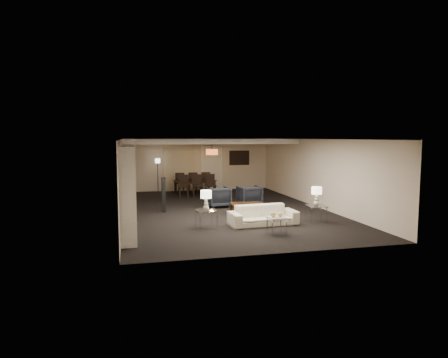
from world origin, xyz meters
TOP-DOWN VIEW (x-y plane):
  - floor at (0.00, 0.00)m, footprint 11.00×11.00m
  - ceiling at (0.00, 0.00)m, footprint 7.00×11.00m
  - wall_back at (0.00, 5.50)m, footprint 7.00×0.02m
  - wall_front at (0.00, -5.50)m, footprint 7.00×0.02m
  - wall_left at (-3.50, 0.00)m, footprint 0.02×11.00m
  - wall_right at (3.50, 0.00)m, footprint 0.02×11.00m
  - ceiling_soffit at (0.00, 3.50)m, footprint 7.00×4.00m
  - curtains at (-0.90, 5.42)m, footprint 1.50×0.12m
  - door at (0.70, 5.47)m, footprint 0.90×0.05m
  - painting at (2.10, 5.46)m, footprint 0.95×0.04m
  - media_unit at (-3.31, -2.60)m, footprint 0.38×3.40m
  - pendant_light at (0.30, 3.50)m, footprint 0.52×0.52m
  - sofa at (0.53, -2.68)m, footprint 2.04×0.90m
  - coffee_table at (0.53, -1.08)m, footprint 1.15×0.73m
  - armchair_left at (-0.07, 0.62)m, footprint 0.87×0.89m
  - armchair_right at (1.13, 0.62)m, footprint 0.87×0.89m
  - side_table_left at (-1.17, -2.68)m, footprint 0.60×0.60m
  - side_table_right at (2.23, -2.68)m, footprint 0.61×0.61m
  - table_lamp_left at (-1.17, -2.68)m, footprint 0.33×0.33m
  - table_lamp_right at (2.23, -2.68)m, footprint 0.32×0.32m
  - marble_table at (0.53, -3.78)m, footprint 0.46×0.46m
  - gold_gourd_a at (0.43, -3.78)m, footprint 0.15×0.15m
  - gold_gourd_b at (0.63, -3.78)m, footprint 0.13×0.13m
  - television at (-3.28, -1.94)m, footprint 1.01×0.13m
  - vase_blue at (-3.31, -3.53)m, footprint 0.17×0.17m
  - vase_amber at (-3.31, -3.06)m, footprint 0.17×0.17m
  - floor_speaker at (-2.12, 0.06)m, footprint 0.15×0.15m
  - dining_table at (-0.36, 4.10)m, footprint 1.91×1.20m
  - chair_nl at (-0.96, 3.45)m, footprint 0.46×0.46m
  - chair_nm at (-0.36, 3.45)m, footprint 0.47×0.47m
  - chair_nr at (0.24, 3.45)m, footprint 0.44×0.44m
  - chair_fl at (-0.96, 4.75)m, footprint 0.48×0.48m
  - chair_fm at (-0.36, 4.75)m, footprint 0.48×0.48m
  - chair_fr at (0.24, 4.75)m, footprint 0.46×0.46m
  - floor_lamp at (-1.95, 5.03)m, footprint 0.30×0.30m

SIDE VIEW (x-z plane):
  - floor at x=0.00m, z-range 0.00..0.00m
  - coffee_table at x=0.53m, z-range 0.00..0.39m
  - marble_table at x=0.53m, z-range 0.00..0.46m
  - side_table_left at x=-1.17m, z-range 0.00..0.51m
  - side_table_right at x=2.23m, z-range 0.00..0.51m
  - sofa at x=0.53m, z-range 0.00..0.58m
  - dining_table at x=-0.36m, z-range 0.00..0.64m
  - armchair_left at x=-0.07m, z-range 0.00..0.74m
  - armchair_right at x=1.13m, z-range 0.00..0.74m
  - chair_nl at x=-0.96m, z-range 0.00..0.95m
  - chair_nm at x=-0.36m, z-range 0.00..0.95m
  - chair_nr at x=0.24m, z-range 0.00..0.95m
  - chair_fl at x=-0.96m, z-range 0.00..0.95m
  - chair_fm at x=-0.36m, z-range 0.00..0.95m
  - chair_fr at x=0.24m, z-range 0.00..0.95m
  - gold_gourd_b at x=0.63m, z-range 0.46..0.59m
  - gold_gourd_a at x=0.43m, z-range 0.46..0.60m
  - floor_speaker at x=-2.12m, z-range 0.00..1.20m
  - floor_lamp at x=-1.95m, z-range 0.00..1.59m
  - table_lamp_left at x=-1.17m, z-range 0.51..1.08m
  - table_lamp_right at x=2.23m, z-range 0.51..1.08m
  - television at x=-3.28m, z-range 0.75..1.33m
  - door at x=0.70m, z-range 0.00..2.10m
  - vase_blue at x=-3.31m, z-range 1.06..1.24m
  - media_unit at x=-3.31m, z-range 0.00..2.35m
  - curtains at x=-0.90m, z-range 0.00..2.40m
  - wall_back at x=0.00m, z-range 0.00..2.50m
  - wall_front at x=0.00m, z-range 0.00..2.50m
  - wall_left at x=-3.50m, z-range 0.00..2.50m
  - wall_right at x=3.50m, z-range 0.00..2.50m
  - painting at x=2.10m, z-range 1.23..1.88m
  - vase_amber at x=-3.31m, z-range 1.56..1.74m
  - pendant_light at x=0.30m, z-range 1.80..2.04m
  - ceiling_soffit at x=0.00m, z-range 2.30..2.50m
  - ceiling at x=0.00m, z-range 2.49..2.51m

